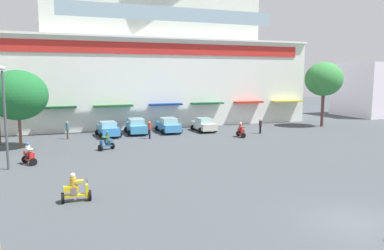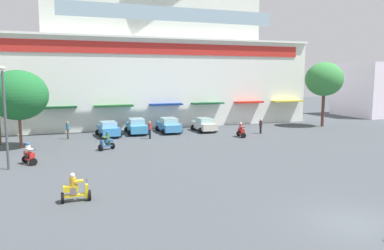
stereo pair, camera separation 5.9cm
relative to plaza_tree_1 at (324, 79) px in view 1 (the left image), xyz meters
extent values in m
plane|color=#42494E|center=(-18.59, -11.89, -5.69)|extent=(128.00, 128.00, 0.00)
cube|color=white|center=(-18.59, 10.21, -0.55)|extent=(39.03, 10.20, 10.28)
cube|color=white|center=(-18.59, 10.72, 8.16)|extent=(26.03, 9.18, 7.14)
cube|color=red|center=(-18.59, 5.05, 3.48)|extent=(35.91, 0.12, 1.29)
cube|color=white|center=(-18.59, 5.01, 4.71)|extent=(39.03, 0.70, 0.24)
cube|color=gold|center=(-35.10, 4.56, -2.86)|extent=(4.30, 1.10, 0.20)
cube|color=#216538|center=(-30.03, 4.56, -2.86)|extent=(3.52, 1.10, 0.20)
cube|color=#2D7537|center=(-24.39, 4.56, -2.86)|extent=(4.22, 1.10, 0.20)
cube|color=#1D3F9A|center=(-18.41, 4.56, -2.86)|extent=(3.76, 1.10, 0.20)
cube|color=#25663B|center=(-13.21, 4.56, -2.86)|extent=(3.93, 1.10, 0.20)
cube|color=red|center=(-7.60, 4.56, -2.86)|extent=(3.68, 1.10, 0.20)
cube|color=gold|center=(-1.92, 4.56, -2.86)|extent=(4.32, 1.10, 0.20)
cube|color=#99B7C6|center=(-18.59, 0.99, 6.73)|extent=(22.90, 0.08, 1.43)
cube|color=white|center=(15.08, 7.45, -1.67)|extent=(8.15, 8.68, 8.04)
cylinder|color=brown|center=(0.00, 0.00, -3.65)|extent=(0.37, 0.37, 4.08)
ellipsoid|color=#36843E|center=(0.00, 0.00, 0.03)|extent=(4.68, 4.10, 4.04)
cylinder|color=brown|center=(-33.24, -2.42, -4.29)|extent=(0.24, 0.24, 2.81)
ellipsoid|color=#1F6930|center=(-33.24, -2.42, -1.17)|extent=(4.87, 4.40, 4.19)
cube|color=#3885CF|center=(-25.47, 1.19, -5.03)|extent=(1.90, 4.00, 0.79)
cube|color=#91BED3|center=(-25.47, 1.19, -4.40)|extent=(1.56, 2.03, 0.48)
cylinder|color=black|center=(-26.38, 2.35, -5.39)|extent=(0.61, 0.20, 0.60)
cylinder|color=black|center=(-24.68, 2.44, -5.39)|extent=(0.61, 0.20, 0.60)
cylinder|color=black|center=(-26.25, -0.07, -5.39)|extent=(0.61, 0.20, 0.60)
cylinder|color=black|center=(-24.56, 0.02, -5.39)|extent=(0.61, 0.20, 0.60)
cube|color=#3C92C7|center=(-22.42, 1.98, -5.02)|extent=(1.92, 4.25, 0.80)
cube|color=#96BEC8|center=(-22.42, 1.98, -4.34)|extent=(1.58, 2.15, 0.57)
cylinder|color=black|center=(-23.22, 3.31, -5.39)|extent=(0.61, 0.19, 0.60)
cylinder|color=black|center=(-21.49, 3.23, -5.39)|extent=(0.61, 0.19, 0.60)
cylinder|color=black|center=(-23.34, 0.73, -5.39)|extent=(0.61, 0.19, 0.60)
cylinder|color=black|center=(-21.62, 0.65, -5.39)|extent=(0.61, 0.19, 0.60)
cube|color=#3E89C7|center=(-18.94, 1.72, -5.04)|extent=(1.89, 4.32, 0.76)
cube|color=#A1C3C0|center=(-18.94, 1.72, -4.38)|extent=(1.59, 2.17, 0.57)
cylinder|color=black|center=(-19.82, 3.07, -5.39)|extent=(0.60, 0.18, 0.60)
cylinder|color=black|center=(-18.02, 3.03, -5.39)|extent=(0.60, 0.18, 0.60)
cylinder|color=black|center=(-19.87, 0.41, -5.39)|extent=(0.60, 0.18, 0.60)
cylinder|color=black|center=(-18.07, 0.37, -5.39)|extent=(0.60, 0.18, 0.60)
cube|color=beige|center=(-15.01, 1.19, -5.06)|extent=(1.70, 3.91, 0.72)
cube|color=#97C1BE|center=(-15.01, 1.19, -4.46)|extent=(1.46, 1.95, 0.49)
cylinder|color=black|center=(-15.86, 2.40, -5.39)|extent=(0.60, 0.17, 0.60)
cylinder|color=black|center=(-14.16, 2.39, -5.39)|extent=(0.60, 0.17, 0.60)
cylinder|color=black|center=(-15.86, -0.02, -5.39)|extent=(0.60, 0.17, 0.60)
cylinder|color=black|center=(-14.17, -0.03, -5.39)|extent=(0.60, 0.17, 0.60)
cylinder|color=black|center=(-31.88, -9.44, -5.43)|extent=(0.53, 0.37, 0.52)
cylinder|color=black|center=(-32.44, -8.34, -5.43)|extent=(0.53, 0.37, 0.52)
cube|color=red|center=(-32.16, -8.89, -5.37)|extent=(0.75, 1.09, 0.10)
cube|color=red|center=(-32.26, -8.69, -4.96)|extent=(0.58, 0.75, 0.28)
cube|color=red|center=(-31.93, -9.33, -5.18)|extent=(0.35, 0.27, 0.71)
cylinder|color=black|center=(-31.92, -9.35, -4.62)|extent=(0.48, 0.27, 0.04)
cube|color=#152A2A|center=(-32.21, -8.78, -5.08)|extent=(0.41, 0.40, 0.36)
cylinder|color=silver|center=(-32.21, -8.78, -4.64)|extent=(0.43, 0.43, 0.53)
sphere|color=#2D5AA1|center=(-32.21, -8.78, -4.26)|extent=(0.25, 0.25, 0.25)
cube|color=silver|center=(-32.09, -9.02, -4.61)|extent=(0.50, 0.55, 0.10)
cylinder|color=black|center=(-28.81, -18.03, -5.43)|extent=(0.15, 0.52, 0.52)
cylinder|color=black|center=(-30.07, -18.04, -5.43)|extent=(0.15, 0.52, 0.52)
cube|color=gold|center=(-29.44, -18.03, -5.37)|extent=(1.11, 0.29, 0.10)
cube|color=gold|center=(-29.67, -18.03, -5.01)|extent=(0.71, 0.30, 0.28)
cube|color=gold|center=(-28.93, -18.03, -5.21)|extent=(0.14, 0.32, 0.67)
cylinder|color=black|center=(-28.91, -18.03, -4.67)|extent=(0.04, 0.52, 0.04)
cube|color=slate|center=(-29.57, -18.03, -5.13)|extent=(0.28, 0.32, 0.36)
cylinder|color=gold|center=(-29.57, -18.03, -4.70)|extent=(0.32, 0.32, 0.48)
sphere|color=silver|center=(-29.57, -18.03, -4.35)|extent=(0.25, 0.25, 0.25)
cube|color=gold|center=(-29.29, -18.03, -4.68)|extent=(0.44, 0.34, 0.10)
cylinder|color=black|center=(-13.03, -4.35, -5.43)|extent=(0.53, 0.20, 0.52)
cylinder|color=black|center=(-12.87, -3.04, -5.43)|extent=(0.53, 0.20, 0.52)
cube|color=red|center=(-12.95, -3.69, -5.37)|extent=(0.42, 1.19, 0.10)
cube|color=red|center=(-12.92, -3.46, -4.98)|extent=(0.39, 0.77, 0.28)
cube|color=red|center=(-13.01, -4.22, -5.19)|extent=(0.33, 0.18, 0.69)
cylinder|color=black|center=(-13.01, -4.25, -4.64)|extent=(0.52, 0.10, 0.04)
cube|color=black|center=(-12.93, -3.56, -5.10)|extent=(0.35, 0.32, 0.36)
cylinder|color=#9F3E3C|center=(-12.93, -3.56, -4.68)|extent=(0.36, 0.36, 0.48)
sphere|color=silver|center=(-12.93, -3.56, -4.33)|extent=(0.25, 0.25, 0.25)
cube|color=#9F3E3C|center=(-12.97, -3.85, -4.65)|extent=(0.39, 0.48, 0.10)
cylinder|color=black|center=(-27.00, -5.96, -5.43)|extent=(0.38, 0.52, 0.52)
cylinder|color=black|center=(-25.94, -5.37, -5.43)|extent=(0.38, 0.52, 0.52)
cube|color=#295997|center=(-26.47, -5.66, -5.37)|extent=(1.06, 0.76, 0.10)
cube|color=#295997|center=(-26.28, -5.56, -4.96)|extent=(0.74, 0.59, 0.28)
cube|color=#295997|center=(-26.89, -5.90, -5.18)|extent=(0.28, 0.35, 0.71)
cylinder|color=black|center=(-26.91, -5.91, -4.62)|extent=(0.29, 0.47, 0.04)
cube|color=black|center=(-26.37, -5.61, -5.08)|extent=(0.40, 0.42, 0.36)
cylinder|color=#446F42|center=(-26.37, -5.61, -4.62)|extent=(0.44, 0.44, 0.56)
sphere|color=#2661AD|center=(-26.37, -5.61, -4.23)|extent=(0.25, 0.25, 0.25)
cube|color=#446F42|center=(-26.60, -5.74, -4.59)|extent=(0.55, 0.51, 0.10)
cylinder|color=black|center=(-21.81, -1.53, -5.23)|extent=(0.20, 0.20, 0.92)
cylinder|color=#A2342D|center=(-21.81, -1.53, -4.48)|extent=(0.32, 0.32, 0.59)
sphere|color=tan|center=(-21.81, -1.53, -4.07)|extent=(0.22, 0.22, 0.22)
cylinder|color=brown|center=(-29.36, 0.94, -5.24)|extent=(0.28, 0.28, 0.91)
cylinder|color=#356782|center=(-29.36, 0.94, -4.47)|extent=(0.46, 0.46, 0.62)
sphere|color=tan|center=(-29.36, 0.94, -4.06)|extent=(0.21, 0.21, 0.21)
cylinder|color=black|center=(-9.94, -2.36, -5.29)|extent=(0.22, 0.22, 0.80)
cylinder|color=#38282C|center=(-9.94, -2.36, -4.62)|extent=(0.36, 0.36, 0.55)
sphere|color=tan|center=(-9.94, -2.36, -4.22)|extent=(0.24, 0.24, 0.24)
cylinder|color=#474C51|center=(-33.35, -9.98, -2.47)|extent=(0.16, 0.16, 6.44)
ellipsoid|color=silver|center=(-33.35, -9.98, 0.92)|extent=(0.40, 0.40, 0.28)
camera|label=1|loc=(-30.04, -36.33, 0.46)|focal=34.42mm
camera|label=2|loc=(-29.99, -36.35, 0.46)|focal=34.42mm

